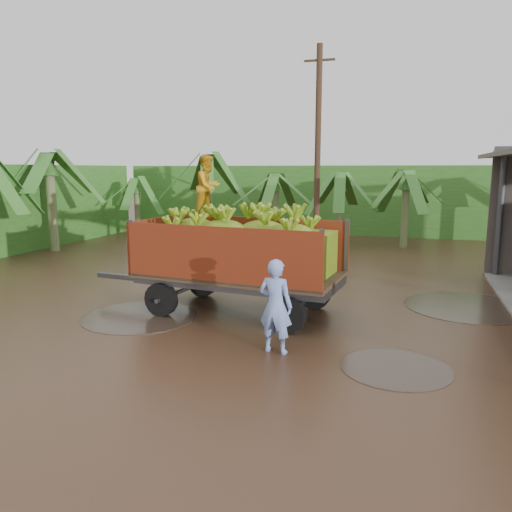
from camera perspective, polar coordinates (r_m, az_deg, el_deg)
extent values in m
plane|color=black|center=(12.36, 4.44, -6.18)|extent=(100.00, 100.00, 0.00)
cube|color=#2D661E|center=(28.01, 7.78, 6.51)|extent=(22.00, 3.00, 3.60)
cube|color=#47474C|center=(13.69, -14.52, -2.39)|extent=(1.89, 0.32, 0.13)
imported|color=#C58D17|center=(12.60, -5.49, 7.91)|extent=(0.82, 0.92, 1.57)
imported|color=#7D98E4|center=(9.35, 2.25, -5.74)|extent=(0.70, 0.51, 1.79)
cylinder|color=#47301E|center=(20.37, 7.06, 11.71)|extent=(0.24, 0.24, 8.17)
cube|color=#47301E|center=(20.77, 7.27, 21.32)|extent=(1.20, 0.08, 0.08)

